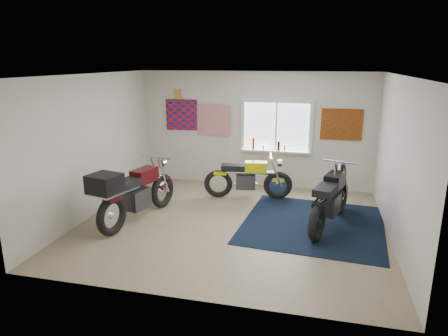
% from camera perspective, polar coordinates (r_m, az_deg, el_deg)
% --- Properties ---
extents(ground, '(5.50, 5.50, 0.00)m').
position_cam_1_polar(ground, '(7.48, 1.14, -7.96)').
color(ground, '#9E896B').
rests_on(ground, ground).
extents(room_shell, '(5.50, 5.50, 5.50)m').
position_cam_1_polar(room_shell, '(7.00, 1.21, 4.48)').
color(room_shell, white).
rests_on(room_shell, ground).
extents(navy_rug, '(2.71, 2.80, 0.01)m').
position_cam_1_polar(navy_rug, '(7.64, 12.57, -7.81)').
color(navy_rug, black).
rests_on(navy_rug, ground).
extents(window_assembly, '(1.66, 0.17, 1.26)m').
position_cam_1_polar(window_assembly, '(9.37, 7.46, 5.40)').
color(window_assembly, white).
rests_on(window_assembly, room_shell).
extents(oil_bottles, '(0.79, 0.07, 0.28)m').
position_cam_1_polar(oil_bottles, '(9.40, 5.99, 3.25)').
color(oil_bottles, '#933515').
rests_on(oil_bottles, window_assembly).
extents(flag_display, '(1.60, 0.10, 1.17)m').
position_cam_1_polar(flag_display, '(9.83, -6.65, 10.46)').
color(flag_display, red).
rests_on(flag_display, room_shell).
extents(triumph_poster, '(0.90, 0.03, 0.70)m').
position_cam_1_polar(triumph_poster, '(9.32, 16.44, 5.98)').
color(triumph_poster, '#A54C14').
rests_on(triumph_poster, room_shell).
extents(yellow_triumph, '(1.92, 0.59, 0.97)m').
position_cam_1_polar(yellow_triumph, '(8.72, 3.40, -1.60)').
color(yellow_triumph, black).
rests_on(yellow_triumph, ground).
extents(black_chrome_bike, '(0.86, 2.11, 1.11)m').
position_cam_1_polar(black_chrome_bike, '(7.49, 14.94, -4.48)').
color(black_chrome_bike, black).
rests_on(black_chrome_bike, navy_rug).
extents(maroon_tourer, '(0.93, 2.22, 1.13)m').
position_cam_1_polar(maroon_tourer, '(7.51, -12.96, -3.48)').
color(maroon_tourer, black).
rests_on(maroon_tourer, ground).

